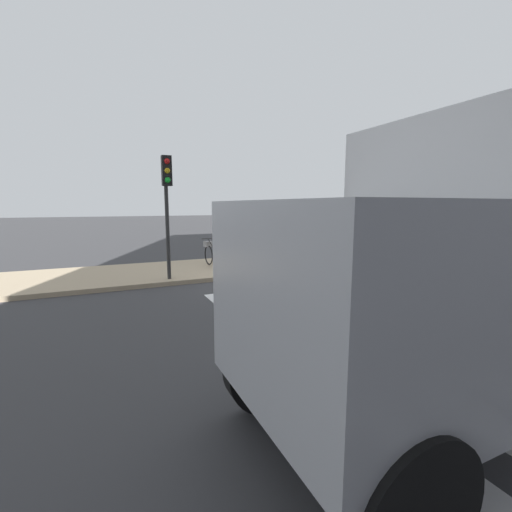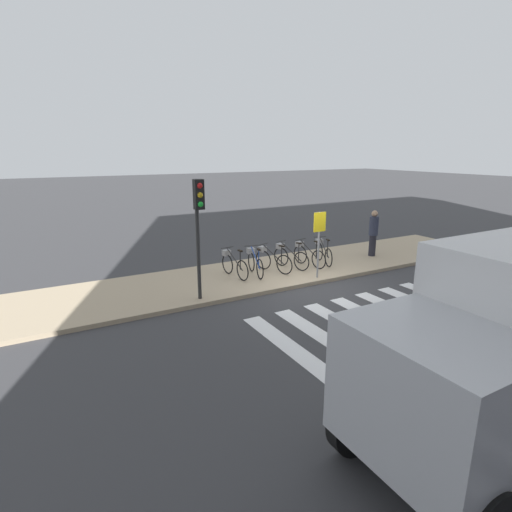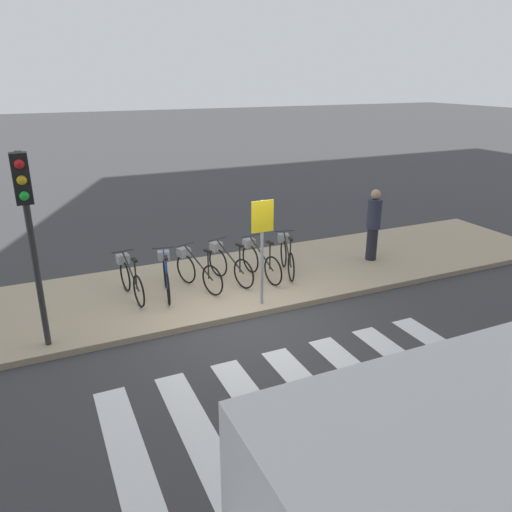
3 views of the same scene
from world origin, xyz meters
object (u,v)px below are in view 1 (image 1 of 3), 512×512
Objects in this scene: parked_bicycle_5 at (306,248)px; parked_bicycle_1 at (235,253)px; sign_post at (296,223)px; parked_bicycle_3 at (271,250)px; parked_bicycle_0 at (213,253)px; parked_bicycle_2 at (252,251)px; parked_bicycle_4 at (290,249)px; pedestrian at (358,233)px; traffic_light at (167,192)px.

parked_bicycle_1 is at bearing -179.50° from parked_bicycle_5.
parked_bicycle_3 is at bearing 97.68° from sign_post.
sign_post reaches higher than parked_bicycle_5.
parked_bicycle_0 is 1.35m from parked_bicycle_2.
parked_bicycle_1 is at bearing 141.16° from sign_post.
parked_bicycle_1 is at bearing -179.93° from parked_bicycle_4.
pedestrian reaches higher than parked_bicycle_3.
parked_bicycle_4 is 1.03× the size of parked_bicycle_5.
parked_bicycle_2 and parked_bicycle_5 have the same top height.
parked_bicycle_1 and parked_bicycle_5 have the same top height.
parked_bicycle_2 is 0.74m from parked_bicycle_3.
sign_post reaches higher than parked_bicycle_3.
sign_post reaches higher than parked_bicycle_4.
pedestrian is (2.27, -0.12, 0.49)m from parked_bicycle_5.
parked_bicycle_0 is 0.88× the size of pedestrian.
pedestrian is 0.83× the size of sign_post.
parked_bicycle_2 is (0.65, 0.03, 0.00)m from parked_bicycle_1.
parked_bicycle_4 is at bearing 67.70° from sign_post.
sign_post is (1.57, -1.27, 1.00)m from parked_bicycle_1.
traffic_light is 1.54× the size of sign_post.
parked_bicycle_5 is (0.70, 0.02, 0.00)m from parked_bicycle_4.
parked_bicycle_0 is 3.49m from parked_bicycle_5.
sign_post is (0.18, -1.36, 1.00)m from parked_bicycle_3.
parked_bicycle_1 is 1.39m from parked_bicycle_3.
parked_bicycle_2 and parked_bicycle_4 have the same top height.
sign_post is (3.93, 0.05, -0.89)m from traffic_light.
parked_bicycle_1 is at bearing 29.32° from traffic_light.
parked_bicycle_1 is 3.29m from traffic_light.
parked_bicycle_3 is at bearing 20.73° from traffic_light.
traffic_light is (-3.00, -1.35, 1.89)m from parked_bicycle_2.
traffic_light reaches higher than parked_bicycle_4.
parked_bicycle_4 is 0.73× the size of sign_post.
sign_post reaches higher than pedestrian.
pedestrian is at bearing 9.39° from traffic_light.
parked_bicycle_2 is at bearing 179.06° from parked_bicycle_4.
parked_bicycle_5 is 0.71× the size of sign_post.
parked_bicycle_2 is 0.46× the size of traffic_light.
traffic_light is at bearing -159.27° from parked_bicycle_3.
sign_post is at bearing -54.46° from parked_bicycle_2.
parked_bicycle_0 is 1.03× the size of parked_bicycle_5.
pedestrian reaches higher than parked_bicycle_2.
pedestrian is 7.64m from traffic_light.
parked_bicycle_4 is at bearing 16.58° from traffic_light.
parked_bicycle_2 is (1.35, -0.11, 0.00)m from parked_bicycle_0.
pedestrian is at bearing -1.89° from parked_bicycle_4.
parked_bicycle_5 is at bearing -1.82° from parked_bicycle_0.
parked_bicycle_5 is (2.79, 0.02, 0.00)m from parked_bicycle_1.
traffic_light is (-3.74, -1.42, 1.89)m from parked_bicycle_3.
parked_bicycle_4 and parked_bicycle_5 have the same top height.
parked_bicycle_0 is at bearing 148.35° from sign_post.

